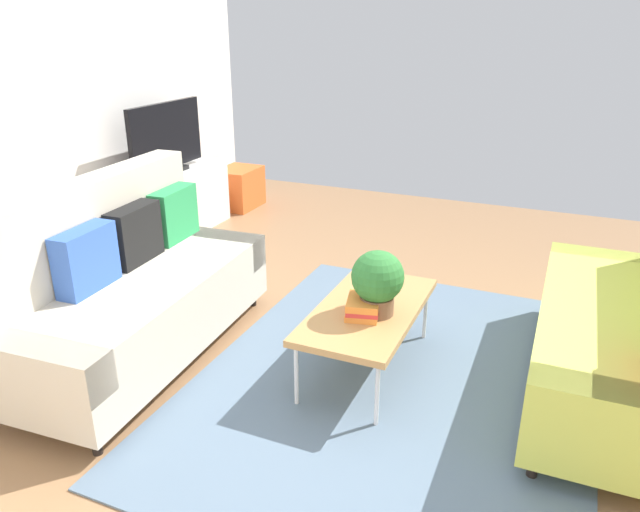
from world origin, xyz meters
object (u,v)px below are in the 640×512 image
Objects in this scene: couch_beige at (128,287)px; bottle_0 at (152,170)px; coffee_table at (368,311)px; potted_plant at (378,280)px; tv at (166,139)px; storage_trunk at (239,188)px; vase_0 at (121,179)px; couch_green at (636,329)px; table_book_0 at (363,312)px; vase_1 at (133,171)px; tv_console at (171,204)px.

couch_beige is 11.33× the size of bottle_0.
couch_beige reaches higher than coffee_table.
bottle_0 is at bearing 63.06° from potted_plant.
coffee_table is 2.90× the size of potted_plant.
potted_plant is (0.34, -1.49, 0.17)m from couch_beige.
storage_trunk is (1.10, -0.08, -0.73)m from tv.
storage_trunk is 4.07× the size of vase_0.
coffee_table is 3.59m from storage_trunk.
vase_0 is (1.34, 1.16, 0.25)m from couch_beige.
potted_plant is 2.88m from bottle_0.
couch_green is 4.04m from bottle_0.
couch_beige is 1.46m from table_book_0.
vase_1 is (1.16, 2.66, 0.11)m from potted_plant.
vase_1 reaches higher than coffee_table.
storage_trunk is at bearing -4.16° from tv.
couch_beige is at bearing -146.79° from bottle_0.
bottle_0 reaches higher than table_book_0.
tv_console is 2.69× the size of storage_trunk.
table_book_0 is 2.88m from vase_1.
bottle_0 is at bearing 177.50° from storage_trunk.
potted_plant is at bearing -116.94° from bottle_0.
vase_0 is (-0.58, 0.05, 0.38)m from tv_console.
vase_0 is (1.00, 2.66, 0.08)m from potted_plant.
storage_trunk is at bearing -164.90° from couch_beige.
storage_trunk is 3.67m from table_book_0.
couch_green is 4.52m from storage_trunk.
couch_green is 1.91× the size of tv.
potted_plant reaches higher than vase_0.
vase_0 reaches higher than storage_trunk.
tv is at bearing -6.88° from vase_0.
vase_1 is (1.11, 2.59, 0.35)m from coffee_table.
couch_green is 3.67× the size of storage_trunk.
vase_0 is at bearing -142.43° from couch_beige.
vase_0 reaches higher than coffee_table.
couch_beige reaches higher than storage_trunk.
tv_console is 5.83× the size of table_book_0.
couch_beige is at bearing -150.29° from tv.
potted_plant is (-0.06, -0.07, 0.23)m from coffee_table.
couch_green is 14.91× the size of vase_0.
tv_console is at bearing -4.93° from vase_0.
tv is at bearing 72.11° from couch_green.
tv_console is 0.63m from tv.
couch_green is at bearing -121.22° from storage_trunk.
vase_1 is 1.14× the size of bottle_0.
couch_beige is 1.77× the size of coffee_table.
table_book_0 is at bearing 104.89° from couch_green.
tv is at bearing -153.76° from couch_beige.
table_book_0 is (-1.63, -2.52, -0.51)m from tv.
tv is 5.11× the size of vase_1.
bottle_0 is (0.14, -0.09, -0.01)m from vase_1.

